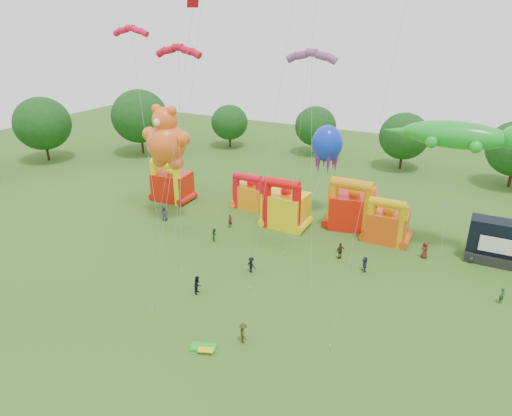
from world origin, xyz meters
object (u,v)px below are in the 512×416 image
at_px(octopus_kite, 322,161).
at_px(spectator_0, 165,214).
at_px(bouncy_castle_2, 285,207).
at_px(teddy_bear_kite, 166,142).
at_px(gecko_kite, 454,149).
at_px(spectator_4, 340,251).
at_px(stage_trailer, 505,244).
at_px(bouncy_castle_0, 171,184).

distance_m(octopus_kite, spectator_0, 21.26).
xyz_separation_m(bouncy_castle_2, octopus_kite, (2.91, 4.91, 4.97)).
xyz_separation_m(teddy_bear_kite, octopus_kite, (16.81, 9.58, -2.84)).
bearing_deg(spectator_0, gecko_kite, -9.80).
height_order(spectator_0, spectator_4, spectator_0).
distance_m(teddy_bear_kite, spectator_0, 9.41).
distance_m(gecko_kite, spectator_0, 34.95).
xyz_separation_m(teddy_bear_kite, spectator_0, (-0.56, -0.80, -9.36)).
xyz_separation_m(stage_trailer, spectator_0, (-38.95, -7.17, -1.34)).
distance_m(bouncy_castle_0, teddy_bear_kite, 10.45).
bearing_deg(octopus_kite, bouncy_castle_0, -168.87).
bearing_deg(bouncy_castle_0, spectator_4, -12.54).
height_order(bouncy_castle_2, octopus_kite, octopus_kite).
distance_m(bouncy_castle_2, spectator_0, 15.54).
xyz_separation_m(bouncy_castle_0, spectator_4, (26.64, -5.93, -1.43)).
bearing_deg(octopus_kite, spectator_4, -59.74).
height_order(bouncy_castle_0, octopus_kite, octopus_kite).
relative_size(bouncy_castle_2, spectator_0, 3.45).
xyz_separation_m(bouncy_castle_0, spectator_0, (3.43, -6.29, -1.41)).
xyz_separation_m(octopus_kite, spectator_0, (-17.37, -10.38, -6.52)).
xyz_separation_m(stage_trailer, gecko_kite, (-6.54, 0.26, 9.45)).
distance_m(stage_trailer, spectator_4, 17.20).
height_order(bouncy_castle_0, teddy_bear_kite, teddy_bear_kite).
bearing_deg(stage_trailer, bouncy_castle_2, -176.02).
bearing_deg(bouncy_castle_2, spectator_4, -30.24).
bearing_deg(stage_trailer, spectator_0, -169.57).
distance_m(gecko_kite, octopus_kite, 15.91).
relative_size(octopus_kite, spectator_0, 6.22).
bearing_deg(spectator_0, stage_trailer, -12.28).
bearing_deg(octopus_kite, teddy_bear_kite, -150.31).
relative_size(bouncy_castle_2, teddy_bear_kite, 0.44).
distance_m(spectator_0, spectator_4, 23.21).
distance_m(bouncy_castle_0, bouncy_castle_2, 17.91).
bearing_deg(teddy_bear_kite, spectator_4, -1.10).
xyz_separation_m(bouncy_castle_2, gecko_kite, (17.95, 1.96, 9.24)).
relative_size(bouncy_castle_2, octopus_kite, 0.55).
distance_m(bouncy_castle_2, octopus_kite, 7.57).
height_order(bouncy_castle_0, gecko_kite, gecko_kite).
bearing_deg(teddy_bear_kite, bouncy_castle_0, 126.03).
relative_size(gecko_kite, octopus_kite, 1.23).
xyz_separation_m(bouncy_castle_0, bouncy_castle_2, (17.89, -0.82, 0.14)).
bearing_deg(octopus_kite, gecko_kite, -11.11).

